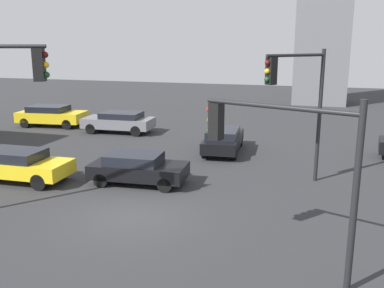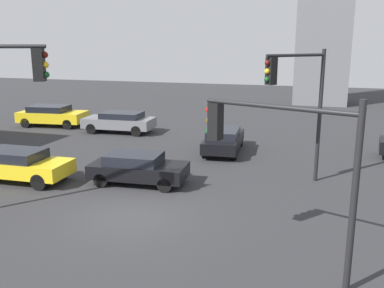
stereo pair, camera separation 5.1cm
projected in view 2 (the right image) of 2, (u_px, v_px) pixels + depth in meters
name	position (u px, v px, depth m)	size (l,w,h in m)	color
ground_plane	(131.00, 216.00, 14.39)	(95.34, 95.34, 0.00)	#2D2D30
traffic_light_0	(275.00, 146.00, 10.45)	(3.91, 1.55, 4.54)	black
traffic_light_1	(298.00, 91.00, 16.49)	(2.11, 2.44, 5.49)	black
car_0	(18.00, 164.00, 17.89)	(4.42, 1.97, 1.35)	yellow
car_2	(138.00, 168.00, 17.57)	(4.08, 2.07, 1.27)	black
car_4	(120.00, 121.00, 27.67)	(4.64, 2.26, 1.35)	slate
car_6	(224.00, 139.00, 22.66)	(2.12, 4.49, 1.29)	black
car_7	(52.00, 115.00, 29.82)	(4.80, 2.56, 1.45)	yellow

